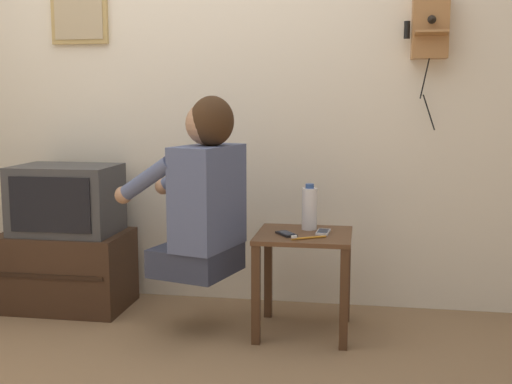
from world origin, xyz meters
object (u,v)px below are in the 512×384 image
Objects in this scene: television at (67,199)px; wall_phone_antique at (430,26)px; framed_picture at (79,12)px; toothbrush at (306,238)px; cell_phone_held at (286,234)px; water_bottle at (309,208)px; person at (203,193)px; cell_phone_spare at (323,232)px.

wall_phone_antique is (1.95, 0.25, 0.93)m from television.
framed_picture reaches higher than wall_phone_antique.
framed_picture is 1.89m from toothbrush.
water_bottle reaches higher than cell_phone_held.
framed_picture is at bearing 165.20° from water_bottle.
framed_picture is at bearing 74.00° from person.
water_bottle is at bearing -151.65° from wall_phone_antique.
water_bottle is at bearing -2.87° from television.
television is 1.51× the size of framed_picture.
cell_phone_spare is 0.15m from water_bottle.
toothbrush is at bearing -110.27° from cell_phone_spare.
wall_phone_antique reaches higher than television.
framed_picture reaches higher than television.
person is 6.92× the size of cell_phone_spare.
cell_phone_held is (0.41, 0.02, -0.20)m from person.
cell_phone_spare is at bearing -45.64° from water_bottle.
wall_phone_antique is 4.65× the size of toothbrush.
wall_phone_antique reaches higher than toothbrush.
television is at bearing 135.07° from cell_phone_held.
water_bottle is (0.10, 0.16, 0.10)m from cell_phone_held.
framed_picture is at bearing 123.02° from cell_phone_held.
person reaches higher than cell_phone_held.
toothbrush is (0.01, -0.23, -0.10)m from water_bottle.
cell_phone_held is at bearing -145.44° from wall_phone_antique.
framed_picture is 2.28× the size of toothbrush.
cell_phone_held is at bearing -10.13° from television.
person is 0.46m from cell_phone_held.
wall_phone_antique is 1.15m from water_bottle.
cell_phone_held is at bearing -122.34° from water_bottle.
cell_phone_spare is at bearing -16.92° from framed_picture.
cell_phone_spare is at bearing -64.25° from person.
person is 2.42× the size of framed_picture.
television is at bearing 89.86° from person.
cell_phone_spare is (-0.51, -0.40, -1.03)m from wall_phone_antique.
wall_phone_antique is 1.33m from cell_phone_held.
person reaches higher than cell_phone_spare.
wall_phone_antique is 5.83× the size of cell_phone_spare.
wall_phone_antique reaches higher than cell_phone_held.
cell_phone_held is at bearing -22.17° from framed_picture.
wall_phone_antique is 1.22m from cell_phone_spare.
framed_picture is (-1.97, 0.04, 0.12)m from wall_phone_antique.
wall_phone_antique is at bearing 28.35° from water_bottle.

